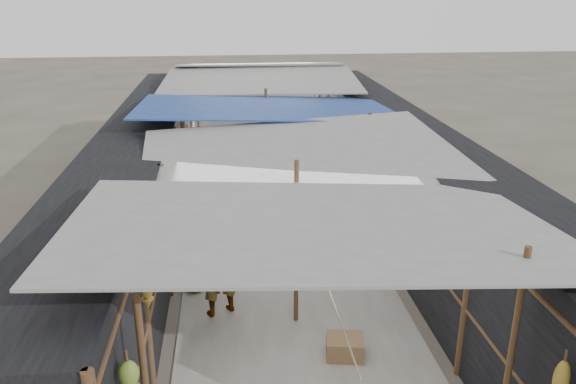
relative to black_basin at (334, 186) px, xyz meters
name	(u,v)px	position (x,y,z in m)	size (l,w,h in m)	color
aisle_slab	(276,229)	(-1.70, -2.40, -0.09)	(3.60, 16.00, 0.02)	#9E998E
stall_left	(142,184)	(-4.40, -2.40, 1.05)	(1.40, 15.00, 2.30)	black
stall_right	(402,174)	(1.00, -2.40, 1.05)	(1.40, 15.00, 2.30)	black
crate_mid	(345,348)	(-1.13, -6.88, 0.05)	(0.51, 0.41, 0.31)	olive
crate_back	(268,202)	(-1.76, -1.10, 0.04)	(0.42, 0.35, 0.27)	olive
black_basin	(334,186)	(0.00, 0.00, 0.00)	(0.66, 0.66, 0.20)	black
vendor_elderly	(218,262)	(-2.87, -5.56, 0.82)	(0.67, 0.44, 1.83)	silver
shopper_blue	(244,175)	(-2.32, -1.33, 0.80)	(0.87, 0.68, 1.79)	#1D4D95
vendor_seated	(293,151)	(-0.78, 2.17, 0.34)	(0.57, 0.33, 0.88)	#504B45
market_canopy	(275,116)	(-1.67, -2.09, 2.31)	(5.62, 15.20, 2.77)	brown
hanging_bananas	(269,152)	(-1.80, -2.02, 1.53)	(3.96, 14.53, 0.85)	olive
floor_bananas	(280,209)	(-1.53, -1.54, 0.04)	(3.75, 6.66, 0.34)	olive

